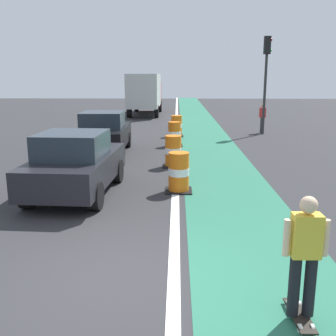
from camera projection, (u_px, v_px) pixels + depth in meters
ground_plane at (116, 280)px, 6.21m from camera, size 100.00×100.00×0.00m
bike_lane_strip at (210, 147)px, 17.84m from camera, size 2.50×80.00×0.01m
lane_divider_stripe at (176, 146)px, 17.87m from camera, size 0.20×80.00×0.01m
skateboarder_on_lane at (305, 255)px, 5.00m from camera, size 0.57×0.80×1.69m
parked_sedan_nearest at (76, 164)px, 10.51m from camera, size 2.09×4.19×1.70m
parked_sedan_second at (104, 133)px, 16.25m from camera, size 1.99×4.14×1.70m
traffic_barrel_front at (179, 173)px, 10.86m from camera, size 0.73×0.73×1.09m
traffic_barrel_mid at (173, 152)px, 13.86m from camera, size 0.73×0.73×1.09m
traffic_barrel_back at (174, 134)px, 17.92m from camera, size 0.73×0.73×1.09m
traffic_barrel_far at (176, 126)px, 20.77m from camera, size 0.73×0.73×1.09m
delivery_truck_down_block at (145, 92)px, 31.88m from camera, size 2.41×7.62×3.23m
traffic_light_corner at (266, 68)px, 20.88m from camera, size 0.41×0.32×5.10m
pedestrian_crossing at (262, 117)px, 21.91m from camera, size 0.34×0.20×1.61m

